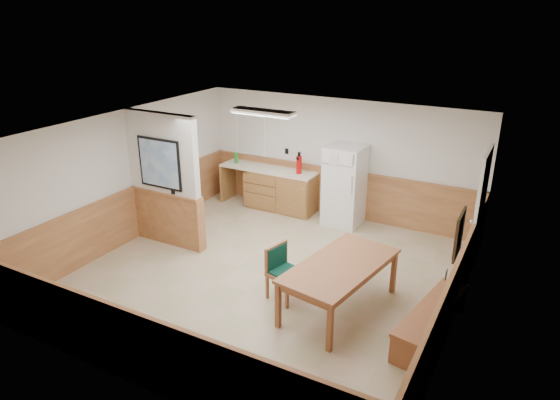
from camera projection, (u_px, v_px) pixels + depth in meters
The scene contains 20 objects.
ground at pixel (267, 275), 8.37m from camera, with size 6.00×6.00×0.00m, color #C3AB8C.
ceiling at pixel (265, 129), 7.46m from camera, with size 6.00×6.00×0.02m, color silver.
back_wall at pixel (338, 159), 10.37m from camera, with size 6.00×0.02×2.50m, color white.
right_wall at pixel (463, 247), 6.59m from camera, with size 0.02×6.00×2.50m, color white.
left_wall at pixel (126, 177), 9.25m from camera, with size 0.02×6.00×2.50m, color white.
wainscot_back at pixel (336, 193), 10.63m from camera, with size 6.00×0.04×1.00m, color #BF854C.
wainscot_right at pixel (454, 295), 6.87m from camera, with size 0.04×6.00×1.00m, color #BF854C.
wainscot_left at pixel (131, 215), 9.51m from camera, with size 0.04×6.00×1.00m, color #BF854C.
partition_wall at pixel (165, 182), 9.08m from camera, with size 1.50×0.20×2.50m.
kitchen_counter at pixel (280, 189), 10.94m from camera, with size 2.20×0.61×1.00m.
exterior_door at pixel (479, 212), 8.23m from camera, with size 0.07×1.02×2.15m.
kitchen_window at pixel (251, 133), 11.18m from camera, with size 0.80×0.04×1.00m.
wall_painting at pixel (459, 235), 6.25m from camera, with size 0.04×0.50×0.60m.
fluorescent_fixture at pixel (263, 112), 8.90m from camera, with size 1.20×0.30×0.09m.
refrigerator at pixel (344, 186), 10.09m from camera, with size 0.75×0.73×1.65m.
dining_table at pixel (340, 269), 7.22m from camera, with size 1.29×2.08×0.75m.
dining_bench at pixel (431, 314), 6.72m from camera, with size 0.68×1.78×0.45m.
dining_chair at pixel (282, 268), 7.61m from camera, with size 0.73×0.58×0.85m.
fire_extinguisher at pixel (299, 164), 10.49m from camera, with size 0.14×0.14×0.47m.
soap_bottle at pixel (236, 158), 11.22m from camera, with size 0.08×0.08×0.25m, color #1B9529.
Camera 1 is at (3.68, -6.35, 4.24)m, focal length 32.00 mm.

